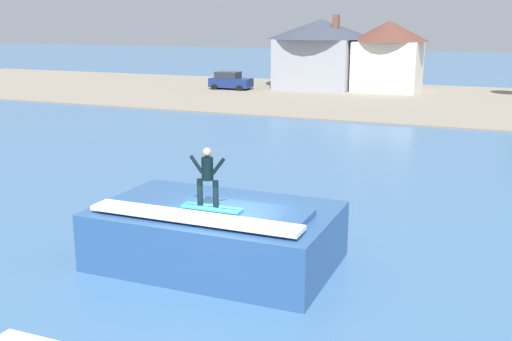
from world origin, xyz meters
TOP-DOWN VIEW (x-y plane):
  - ground_plane at (0.00, 0.00)m, footprint 260.00×260.00m
  - wave_crest at (-0.63, 0.57)m, footprint 6.75×4.21m
  - surfboard at (-0.41, -0.10)m, footprint 1.73×0.44m
  - surfer at (-0.55, -0.05)m, footprint 1.07×0.32m
  - shoreline_bank at (0.00, 39.93)m, footprint 120.00×26.64m
  - car_near_shore at (-18.98, 41.35)m, footprint 4.19×2.18m
  - house_with_chimney at (-11.19, 46.68)m, footprint 11.12×11.12m
  - house_small_cottage at (-4.16, 46.08)m, footprint 7.57×7.57m

SIDE VIEW (x-z plane):
  - ground_plane at x=0.00m, z-range 0.00..0.00m
  - shoreline_bank at x=0.00m, z-range 0.00..0.12m
  - wave_crest at x=-0.63m, z-range -0.05..1.82m
  - car_near_shore at x=-18.98m, z-range 0.02..1.88m
  - surfboard at x=-0.41m, z-range 1.87..1.93m
  - surfer at x=-0.55m, z-range 2.02..3.66m
  - house_small_cottage at x=-4.16m, z-range 0.34..7.18m
  - house_with_chimney at x=-11.19m, z-range 0.26..7.67m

